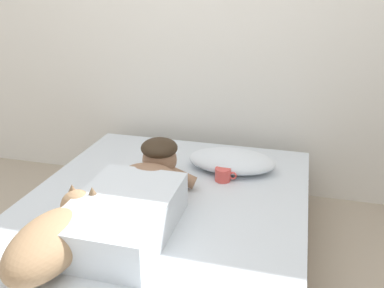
# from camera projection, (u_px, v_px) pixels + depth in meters

# --- Properties ---
(back_wall) EXTENTS (4.41, 0.12, 2.50)m
(back_wall) POSITION_uv_depth(u_px,v_px,m) (208.00, 12.00, 2.76)
(back_wall) COLOR silver
(back_wall) RESTS_ON ground
(bed) EXTENTS (1.50, 1.94, 0.39)m
(bed) POSITION_uv_depth(u_px,v_px,m) (159.00, 243.00, 2.13)
(bed) COLOR #726051
(bed) RESTS_ON ground
(pillow) EXTENTS (0.52, 0.32, 0.11)m
(pillow) POSITION_uv_depth(u_px,v_px,m) (232.00, 161.00, 2.47)
(pillow) COLOR silver
(pillow) RESTS_ON bed
(person_lying) EXTENTS (0.43, 0.92, 0.27)m
(person_lying) POSITION_uv_depth(u_px,v_px,m) (135.00, 198.00, 1.95)
(person_lying) COLOR silver
(person_lying) RESTS_ON bed
(dog) EXTENTS (0.26, 0.57, 0.21)m
(dog) POSITION_uv_depth(u_px,v_px,m) (53.00, 238.00, 1.65)
(dog) COLOR #9E7A56
(dog) RESTS_ON bed
(coffee_cup) EXTENTS (0.12, 0.09, 0.07)m
(coffee_cup) POSITION_uv_depth(u_px,v_px,m) (223.00, 175.00, 2.34)
(coffee_cup) COLOR #D84C47
(coffee_cup) RESTS_ON bed
(cell_phone) EXTENTS (0.07, 0.14, 0.01)m
(cell_phone) POSITION_uv_depth(u_px,v_px,m) (97.00, 253.00, 1.72)
(cell_phone) COLOR black
(cell_phone) RESTS_ON bed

